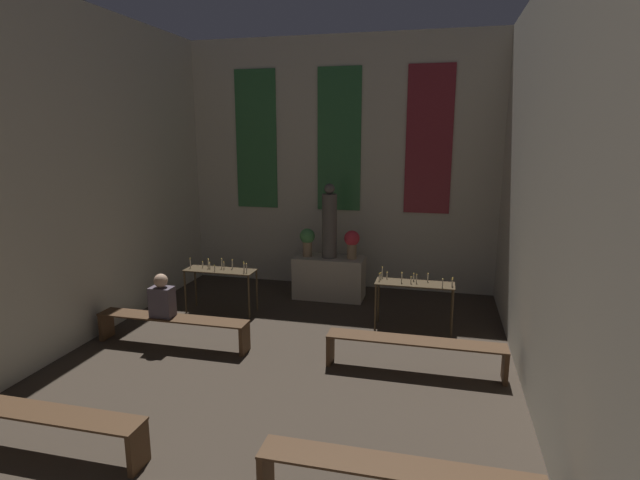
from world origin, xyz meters
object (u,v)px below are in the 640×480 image
at_px(flower_vase_right, 352,242).
at_px(person_seated, 162,298).
at_px(flower_vase_left, 307,240).
at_px(pew_back_left, 173,324).
at_px(candle_rack_right, 414,289).
at_px(pew_second_right, 397,477).
at_px(statue, 329,223).
at_px(pew_second_left, 35,420).
at_px(candle_rack_left, 221,275).
at_px(altar, 329,277).
at_px(pew_back_right, 415,348).

xyz_separation_m(flower_vase_right, person_seated, (-2.51, -2.93, -0.42)).
bearing_deg(flower_vase_left, pew_back_left, -116.09).
bearing_deg(pew_back_left, candle_rack_right, 23.48).
bearing_deg(pew_back_left, pew_second_right, -36.49).
xyz_separation_m(statue, person_seated, (-2.05, -2.93, -0.77)).
bearing_deg(pew_second_left, person_seated, 93.19).
relative_size(flower_vase_left, flower_vase_right, 1.00).
distance_m(flower_vase_right, person_seated, 3.88).
distance_m(candle_rack_left, person_seated, 1.62).
bearing_deg(candle_rack_left, pew_second_left, -91.37).
relative_size(pew_back_left, person_seated, 3.58).
xyz_separation_m(altar, candle_rack_right, (1.79, -1.33, 0.30)).
bearing_deg(flower_vase_left, pew_second_right, -67.64).
distance_m(flower_vase_right, candle_rack_right, 1.93).
relative_size(pew_second_right, person_seated, 3.58).
height_order(pew_back_left, person_seated, person_seated).
xyz_separation_m(flower_vase_left, flower_vase_right, (0.92, 0.00, 0.00)).
bearing_deg(person_seated, pew_second_left, -86.81).
xyz_separation_m(candle_rack_left, person_seated, (-0.26, -1.60, 0.06)).
distance_m(pew_second_left, pew_second_right, 3.79).
xyz_separation_m(flower_vase_left, pew_second_right, (2.36, -5.73, -0.84)).
bearing_deg(pew_second_right, candle_rack_right, 91.39).
bearing_deg(candle_rack_left, flower_vase_left, 44.98).
distance_m(altar, candle_rack_right, 2.25).
distance_m(altar, candle_rack_left, 2.25).
relative_size(flower_vase_left, candle_rack_left, 0.43).
bearing_deg(pew_second_right, altar, 108.30).
bearing_deg(candle_rack_right, altar, 143.43).
bearing_deg(person_seated, pew_back_right, -0.00).
relative_size(altar, candle_rack_left, 1.07).
bearing_deg(pew_back_left, pew_back_right, 0.00).
distance_m(altar, person_seated, 3.59).
bearing_deg(candle_rack_left, candle_rack_right, 0.00).
xyz_separation_m(flower_vase_left, pew_back_right, (2.36, -2.93, -0.84)).
relative_size(candle_rack_right, pew_back_right, 0.53).
height_order(pew_second_left, pew_second_right, same).
height_order(altar, person_seated, person_seated).
height_order(flower_vase_left, pew_back_right, flower_vase_left).
relative_size(flower_vase_left, candle_rack_right, 0.43).
bearing_deg(flower_vase_left, candle_rack_right, -30.52).
relative_size(candle_rack_left, pew_second_right, 0.53).
height_order(statue, pew_back_left, statue).
relative_size(candle_rack_right, pew_back_left, 0.53).
bearing_deg(statue, altar, 0.00).
distance_m(pew_second_left, pew_back_right, 4.71).
xyz_separation_m(candle_rack_left, pew_back_left, (-0.11, -1.60, -0.37)).
relative_size(candle_rack_left, pew_back_left, 0.53).
height_order(flower_vase_left, candle_rack_left, flower_vase_left).
bearing_deg(flower_vase_left, flower_vase_right, 0.00).
height_order(candle_rack_left, pew_second_left, candle_rack_left).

